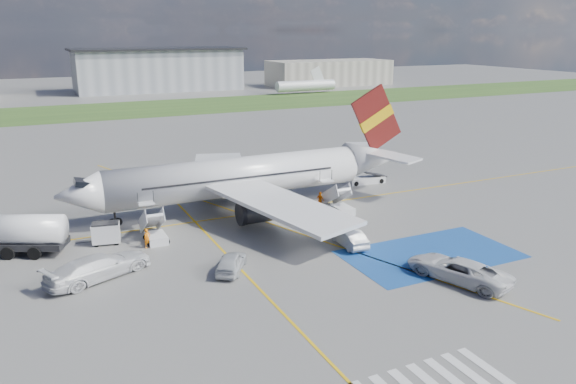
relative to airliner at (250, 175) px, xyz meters
name	(u,v)px	position (x,y,z in m)	size (l,w,h in m)	color
ground	(298,258)	(-1.51, -14.00, -3.39)	(400.00, 400.00, 0.00)	#60605E
grass_strip	(112,110)	(-1.51, 81.00, -3.39)	(400.00, 30.00, 0.01)	#2D4C1E
taxiway_line_main	(244,215)	(-1.51, -2.00, -3.39)	(120.00, 0.20, 0.01)	gold
taxiway_line_cross	(298,329)	(-6.51, -24.00, -3.39)	(0.20, 60.00, 0.01)	gold
taxiway_line_diag	(244,215)	(-1.51, -2.00, -3.39)	(0.20, 60.00, 0.01)	gold
staging_box	(430,254)	(8.49, -18.00, -3.39)	(14.00, 8.00, 0.01)	navy
terminal_centre	(158,70)	(18.49, 121.00, 2.61)	(48.00, 18.00, 12.00)	gray
terminal_east	(329,73)	(73.49, 114.00, 0.61)	(40.00, 16.00, 8.00)	gray
airliner	(250,175)	(0.00, 0.00, 0.00)	(36.81, 32.95, 11.92)	silver
airstairs_fwd	(155,234)	(-11.01, -5.30, -2.77)	(1.90, 5.20, 3.60)	silver
airstairs_aft	(340,206)	(7.49, -5.30, -2.77)	(1.90, 5.20, 3.60)	silver
fuel_tanker	(5,238)	(-22.59, -3.11, -2.00)	(9.88, 6.43, 3.32)	black
gpu_cart	(106,234)	(-14.90, -4.26, -2.54)	(2.50, 1.86, 1.89)	silver
belt_loader	(366,180)	(15.92, 2.89, -3.03)	(4.92, 2.12, 1.44)	silver
car_silver_a	(231,262)	(-7.25, -14.20, -2.66)	(1.73, 4.30, 1.46)	#B8BCC0
car_silver_b	(349,237)	(3.47, -13.48, -2.66)	(1.56, 4.47, 1.47)	#A6A9AD
van_white_a	(458,266)	(7.08, -22.73, -2.30)	(2.70, 5.85, 2.19)	silver
van_white_b	(99,263)	(-16.37, -11.17, -2.20)	(2.48, 6.09, 2.39)	silver
crew_fwd	(147,238)	(-11.95, -6.70, -2.56)	(0.61, 0.40, 1.67)	orange
crew_nose	(54,227)	(-18.79, -0.37, -2.51)	(0.85, 0.66, 1.76)	orange
crew_aft	(320,200)	(6.30, -3.31, -2.54)	(1.00, 0.42, 1.71)	orange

